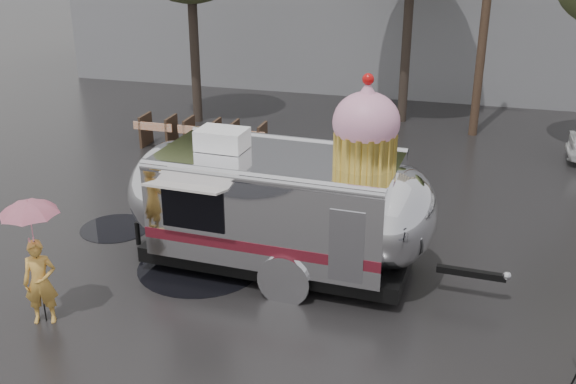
% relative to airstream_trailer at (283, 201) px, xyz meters
% --- Properties ---
extents(ground, '(120.00, 120.00, 0.00)m').
position_rel_airstream_trailer_xyz_m(ground, '(1.00, -3.36, -1.50)').
color(ground, black).
rests_on(ground, ground).
extents(puddles, '(13.38, 9.56, 0.01)m').
position_rel_airstream_trailer_xyz_m(puddles, '(-0.23, -3.29, -1.49)').
color(puddles, black).
rests_on(puddles, ground).
extents(barricade_row, '(4.30, 0.80, 1.00)m').
position_rel_airstream_trailer_xyz_m(barricade_row, '(-4.55, 6.61, -0.98)').
color(barricade_row, '#473323').
rests_on(barricade_row, ground).
extents(airstream_trailer, '(7.94, 3.11, 4.28)m').
position_rel_airstream_trailer_xyz_m(airstream_trailer, '(0.00, 0.00, 0.00)').
color(airstream_trailer, silver).
rests_on(airstream_trailer, ground).
extents(person_left, '(0.68, 0.58, 1.60)m').
position_rel_airstream_trailer_xyz_m(person_left, '(-3.55, -3.08, -0.70)').
color(person_left, gold).
rests_on(person_left, ground).
extents(umbrella_pink, '(1.23, 1.23, 2.39)m').
position_rel_airstream_trailer_xyz_m(umbrella_pink, '(-3.55, -3.08, 0.47)').
color(umbrella_pink, pink).
rests_on(umbrella_pink, ground).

